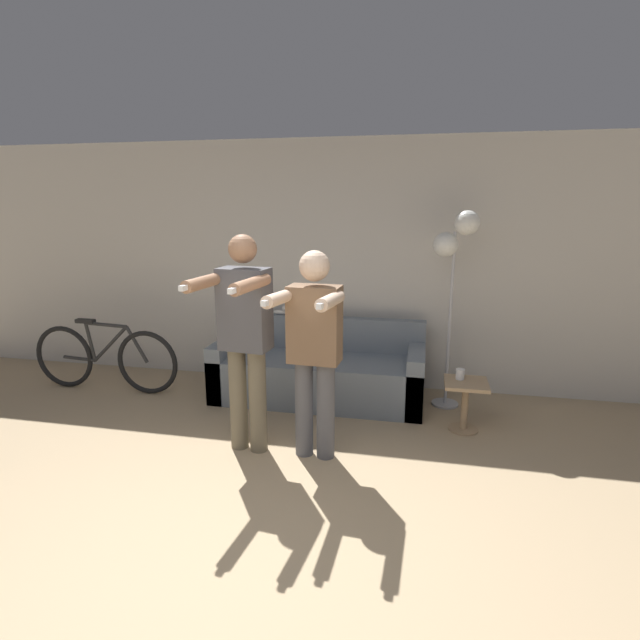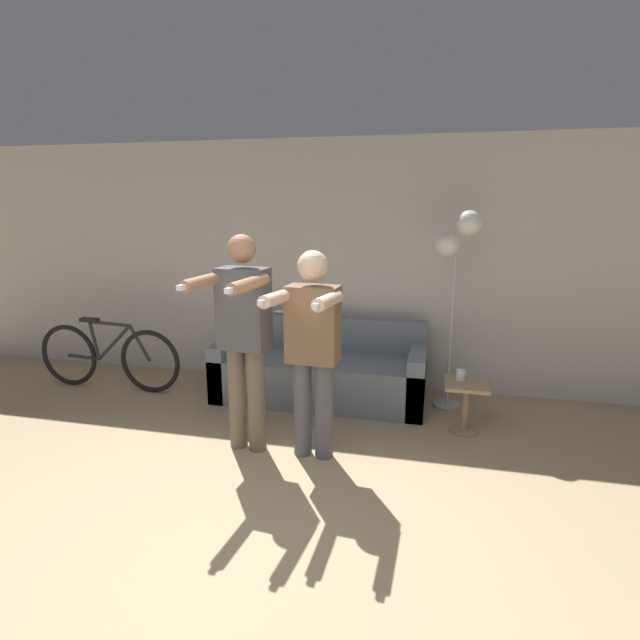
# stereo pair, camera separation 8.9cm
# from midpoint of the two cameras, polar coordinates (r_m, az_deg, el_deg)

# --- Properties ---
(ground_plane) EXTENTS (16.00, 16.00, 0.00)m
(ground_plane) POSITION_cam_midpoint_polar(r_m,az_deg,el_deg) (2.97, -10.94, -27.98)
(ground_plane) COLOR tan
(wall_back) EXTENTS (10.00, 0.05, 2.60)m
(wall_back) POSITION_cam_midpoint_polar(r_m,az_deg,el_deg) (5.35, 2.41, 6.24)
(wall_back) COLOR beige
(wall_back) RESTS_ON ground_plane
(couch) EXTENTS (2.09, 0.80, 0.79)m
(couch) POSITION_cam_midpoint_polar(r_m,az_deg,el_deg) (5.09, 0.55, -6.02)
(couch) COLOR slate
(couch) RESTS_ON ground_plane
(person_left) EXTENTS (0.50, 0.71, 1.73)m
(person_left) POSITION_cam_midpoint_polar(r_m,az_deg,el_deg) (3.87, -8.12, -1.25)
(person_left) COLOR #6B604C
(person_left) RESTS_ON ground_plane
(person_right) EXTENTS (0.49, 0.69, 1.62)m
(person_right) POSITION_cam_midpoint_polar(r_m,az_deg,el_deg) (3.73, -0.22, -2.59)
(person_right) COLOR #56565B
(person_right) RESTS_ON ground_plane
(cat) EXTENTS (0.54, 0.13, 0.18)m
(cat) POSITION_cam_midpoint_polar(r_m,az_deg,el_deg) (5.27, -1.38, 1.33)
(cat) COLOR silver
(cat) RESTS_ON couch
(floor_lamp) EXTENTS (0.41, 0.26, 1.89)m
(floor_lamp) POSITION_cam_midpoint_polar(r_m,az_deg,el_deg) (4.79, 15.91, 7.86)
(floor_lamp) COLOR #B2B2B7
(floor_lamp) RESTS_ON ground_plane
(side_table) EXTENTS (0.37, 0.37, 0.45)m
(side_table) POSITION_cam_midpoint_polar(r_m,az_deg,el_deg) (4.54, 16.87, -8.47)
(side_table) COLOR #A38460
(side_table) RESTS_ON ground_plane
(cup) EXTENTS (0.08, 0.08, 0.09)m
(cup) POSITION_cam_midpoint_polar(r_m,az_deg,el_deg) (4.53, 16.33, -6.06)
(cup) COLOR white
(cup) RESTS_ON side_table
(bicycle) EXTENTS (1.66, 0.07, 0.77)m
(bicycle) POSITION_cam_midpoint_polar(r_m,az_deg,el_deg) (5.76, -22.62, -3.90)
(bicycle) COLOR black
(bicycle) RESTS_ON ground_plane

